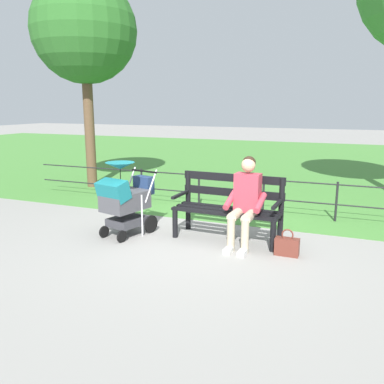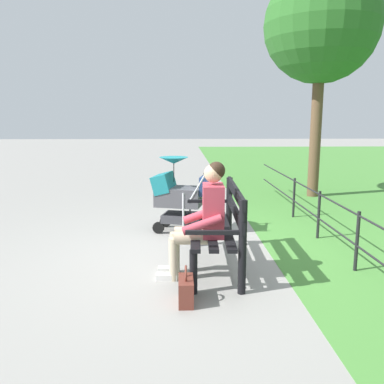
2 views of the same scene
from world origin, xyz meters
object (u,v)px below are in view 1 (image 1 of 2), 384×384
object	(u,v)px
park_bench	(229,204)
person_on_bench	(245,199)
handbag	(287,246)
tree_behind_fence	(84,31)
stroller	(125,198)

from	to	relation	value
park_bench	person_on_bench	bearing A→B (deg)	143.89
person_on_bench	handbag	xyz separation A→B (m)	(-0.64, 0.20, -0.55)
person_on_bench	tree_behind_fence	size ratio (longest dim) A/B	0.26
stroller	handbag	distance (m)	2.50
stroller	tree_behind_fence	world-z (taller)	tree_behind_fence
handbag	tree_behind_fence	bearing A→B (deg)	-29.29
person_on_bench	tree_behind_fence	distance (m)	6.11
stroller	tree_behind_fence	xyz separation A→B (m)	(2.78, -3.01, 3.04)
person_on_bench	tree_behind_fence	world-z (taller)	tree_behind_fence
park_bench	tree_behind_fence	size ratio (longest dim) A/B	0.33
stroller	handbag	size ratio (longest dim) A/B	3.11
person_on_bench	tree_behind_fence	bearing A→B (deg)	-30.82
handbag	person_on_bench	bearing A→B (deg)	-16.99
tree_behind_fence	handbag	bearing A→B (deg)	150.71
park_bench	person_on_bench	size ratio (longest dim) A/B	1.27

